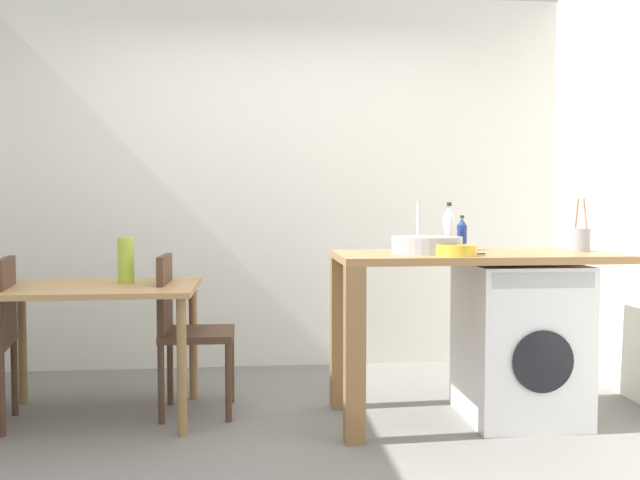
{
  "coord_description": "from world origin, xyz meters",
  "views": [
    {
      "loc": [
        -0.18,
        -3.16,
        1.17
      ],
      "look_at": [
        0.19,
        0.45,
        0.99
      ],
      "focal_mm": 37.4,
      "sensor_mm": 36.0,
      "label": 1
    }
  ],
  "objects_px": {
    "dining_table": "(95,303)",
    "bottle_tall_green": "(449,229)",
    "vase": "(126,260)",
    "bottle_squat_brown": "(462,234)",
    "chair_opposite": "(184,324)",
    "mixing_bowl": "(456,250)",
    "washing_machine": "(519,341)",
    "utensil_crock": "(580,239)"
  },
  "relations": [
    {
      "from": "bottle_squat_brown",
      "to": "vase",
      "type": "height_order",
      "value": "bottle_squat_brown"
    },
    {
      "from": "dining_table",
      "to": "utensil_crock",
      "type": "bearing_deg",
      "value": -3.81
    },
    {
      "from": "mixing_bowl",
      "to": "vase",
      "type": "relative_size",
      "value": 0.8
    },
    {
      "from": "bottle_squat_brown",
      "to": "dining_table",
      "type": "bearing_deg",
      "value": -179.47
    },
    {
      "from": "chair_opposite",
      "to": "vase",
      "type": "relative_size",
      "value": 3.48
    },
    {
      "from": "bottle_tall_green",
      "to": "dining_table",
      "type": "bearing_deg",
      "value": 178.76
    },
    {
      "from": "bottle_squat_brown",
      "to": "washing_machine",
      "type": "bearing_deg",
      "value": -45.05
    },
    {
      "from": "mixing_bowl",
      "to": "washing_machine",
      "type": "bearing_deg",
      "value": 25.04
    },
    {
      "from": "chair_opposite",
      "to": "washing_machine",
      "type": "height_order",
      "value": "chair_opposite"
    },
    {
      "from": "bottle_squat_brown",
      "to": "utensil_crock",
      "type": "xyz_separation_m",
      "value": [
        0.62,
        -0.2,
        -0.02
      ]
    },
    {
      "from": "dining_table",
      "to": "washing_machine",
      "type": "relative_size",
      "value": 1.28
    },
    {
      "from": "dining_table",
      "to": "utensil_crock",
      "type": "relative_size",
      "value": 3.67
    },
    {
      "from": "mixing_bowl",
      "to": "vase",
      "type": "xyz_separation_m",
      "value": [
        -1.75,
        0.53,
        -0.08
      ]
    },
    {
      "from": "chair_opposite",
      "to": "vase",
      "type": "xyz_separation_m",
      "value": [
        -0.33,
        0.05,
        0.36
      ]
    },
    {
      "from": "dining_table",
      "to": "washing_machine",
      "type": "bearing_deg",
      "value": -5.69
    },
    {
      "from": "chair_opposite",
      "to": "utensil_crock",
      "type": "xyz_separation_m",
      "value": [
        2.21,
        -0.23,
        0.48
      ]
    },
    {
      "from": "mixing_bowl",
      "to": "bottle_squat_brown",
      "type": "bearing_deg",
      "value": 68.94
    },
    {
      "from": "bottle_tall_green",
      "to": "bottle_squat_brown",
      "type": "distance_m",
      "value": 0.12
    },
    {
      "from": "washing_machine",
      "to": "bottle_tall_green",
      "type": "height_order",
      "value": "bottle_tall_green"
    },
    {
      "from": "mixing_bowl",
      "to": "bottle_tall_green",
      "type": "bearing_deg",
      "value": 78.88
    },
    {
      "from": "bottle_squat_brown",
      "to": "chair_opposite",
      "type": "bearing_deg",
      "value": 178.87
    },
    {
      "from": "washing_machine",
      "to": "bottle_tall_green",
      "type": "relative_size",
      "value": 3.12
    },
    {
      "from": "bottle_tall_green",
      "to": "utensil_crock",
      "type": "bearing_deg",
      "value": -10.8
    },
    {
      "from": "washing_machine",
      "to": "dining_table",
      "type": "bearing_deg",
      "value": 174.31
    },
    {
      "from": "bottle_tall_green",
      "to": "vase",
      "type": "height_order",
      "value": "bottle_tall_green"
    },
    {
      "from": "bottle_squat_brown",
      "to": "mixing_bowl",
      "type": "bearing_deg",
      "value": -111.06
    },
    {
      "from": "bottle_squat_brown",
      "to": "vase",
      "type": "xyz_separation_m",
      "value": [
        -1.92,
        0.08,
        -0.14
      ]
    },
    {
      "from": "dining_table",
      "to": "bottle_tall_green",
      "type": "bearing_deg",
      "value": -1.24
    },
    {
      "from": "bottle_squat_brown",
      "to": "utensil_crock",
      "type": "distance_m",
      "value": 0.65
    },
    {
      "from": "dining_table",
      "to": "bottle_tall_green",
      "type": "relative_size",
      "value": 3.99
    },
    {
      "from": "chair_opposite",
      "to": "dining_table",
      "type": "bearing_deg",
      "value": -83.24
    },
    {
      "from": "chair_opposite",
      "to": "vase",
      "type": "height_order",
      "value": "vase"
    },
    {
      "from": "bottle_squat_brown",
      "to": "mixing_bowl",
      "type": "xyz_separation_m",
      "value": [
        -0.17,
        -0.45,
        -0.06
      ]
    },
    {
      "from": "washing_machine",
      "to": "bottle_tall_green",
      "type": "distance_m",
      "value": 0.73
    },
    {
      "from": "bottle_tall_green",
      "to": "mixing_bowl",
      "type": "bearing_deg",
      "value": -101.12
    },
    {
      "from": "bottle_squat_brown",
      "to": "mixing_bowl",
      "type": "distance_m",
      "value": 0.48
    },
    {
      "from": "washing_machine",
      "to": "utensil_crock",
      "type": "distance_m",
      "value": 0.67
    },
    {
      "from": "bottle_tall_green",
      "to": "bottle_squat_brown",
      "type": "bearing_deg",
      "value": 32.74
    },
    {
      "from": "bottle_tall_green",
      "to": "mixing_bowl",
      "type": "xyz_separation_m",
      "value": [
        -0.08,
        -0.39,
        -0.09
      ]
    },
    {
      "from": "chair_opposite",
      "to": "bottle_tall_green",
      "type": "distance_m",
      "value": 1.6
    },
    {
      "from": "bottle_squat_brown",
      "to": "utensil_crock",
      "type": "relative_size",
      "value": 0.67
    },
    {
      "from": "mixing_bowl",
      "to": "vase",
      "type": "distance_m",
      "value": 1.83
    }
  ]
}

